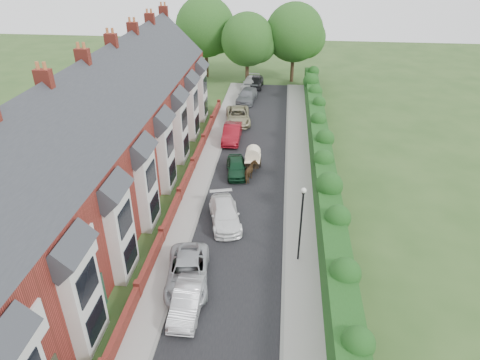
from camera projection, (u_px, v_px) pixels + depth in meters
The scene contains 24 objects.
ground at pixel (235, 304), 23.09m from camera, with size 140.00×140.00×0.00m, color #2D4C1E.
road at pixel (245, 197), 32.65m from camera, with size 6.00×58.00×0.02m, color black.
pavement_hedge_side at pixel (299, 199), 32.25m from camera, with size 2.20×58.00×0.12m, color #9A9691.
pavement_house_side at pixel (196, 194), 32.98m from camera, with size 1.70×58.00×0.12m, color #9A9691.
kerb_hedge_side at pixel (285, 199), 32.34m from camera, with size 0.18×58.00×0.13m, color gray.
kerb_house_side at pixel (206, 194), 32.90m from camera, with size 0.18×58.00×0.13m, color gray.
hedge at pixel (325, 183), 31.33m from camera, with size 2.10×58.00×2.85m.
terrace_row at pixel (100, 143), 30.52m from camera, with size 9.05×40.50×11.50m.
garden_wall_row at pixel (180, 195), 32.00m from camera, with size 0.35×40.35×1.10m.
lamppost at pixel (302, 216), 24.62m from camera, with size 0.32×0.32×5.16m.
tree_far_left at pixel (250, 41), 55.21m from camera, with size 7.14×6.80×9.29m.
tree_far_right at pixel (297, 34), 56.09m from camera, with size 7.98×7.60×10.31m.
tree_far_back at pixel (208, 28), 57.90m from camera, with size 8.40×8.00×10.82m.
car_silver_a at pixel (187, 300), 22.46m from camera, with size 1.42×4.06×1.34m, color #B7B7BC.
car_silver_b at pixel (188, 273), 24.22m from camera, with size 2.34×5.07×1.41m, color #ABAEB2.
car_white at pixel (225, 214), 29.43m from camera, with size 1.92×4.72×1.37m, color white.
car_green at pixel (236, 167), 35.54m from camera, with size 1.58×3.92×1.34m, color #10361E.
car_red at pixel (232, 133), 41.43m from camera, with size 1.63×4.67×1.54m, color maroon.
car_beige at pixel (238, 116), 45.57m from camera, with size 2.47×5.36×1.49m, color tan.
car_grey at pixel (247, 96), 51.48m from camera, with size 2.04×5.02×1.46m, color slate.
car_black at pixel (256, 82), 56.28m from camera, with size 1.79×4.45×1.51m, color black.
horse at pixel (251, 172), 34.51m from camera, with size 0.83×1.83×1.54m, color #47301A.
horse_cart at pixel (253, 157), 36.01m from camera, with size 1.31×2.91×2.10m.
car_extra_far at pixel (251, 83), 56.34m from camera, with size 1.91×4.71×1.37m, color silver.
Camera 1 is at (2.01, -16.67, 17.21)m, focal length 32.00 mm.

